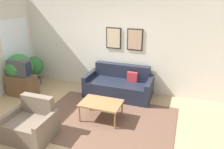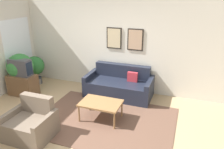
% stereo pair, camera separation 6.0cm
% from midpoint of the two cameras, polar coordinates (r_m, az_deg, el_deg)
% --- Properties ---
extents(ground_plane, '(16.00, 16.00, 0.00)m').
position_cam_midpoint_polar(ground_plane, '(4.95, -11.02, -13.94)').
color(ground_plane, tan).
extents(area_rug, '(3.11, 2.22, 0.01)m').
position_cam_midpoint_polar(area_rug, '(5.16, -1.40, -11.84)').
color(area_rug, brown).
rests_on(area_rug, ground_plane).
extents(wall_back, '(8.00, 0.09, 2.70)m').
position_cam_midpoint_polar(wall_back, '(6.43, -0.71, 7.95)').
color(wall_back, beige).
rests_on(wall_back, ground_plane).
extents(couch, '(1.85, 0.90, 0.84)m').
position_cam_midpoint_polar(couch, '(6.18, 2.20, -2.94)').
color(couch, '#1E2333').
rests_on(couch, ground_plane).
extents(coffee_table, '(0.92, 0.62, 0.44)m').
position_cam_midpoint_polar(coffee_table, '(5.01, -2.61, -7.67)').
color(coffee_table, olive).
rests_on(coffee_table, ground_plane).
extents(tv_stand, '(0.80, 0.43, 0.60)m').
position_cam_midpoint_polar(tv_stand, '(6.71, -21.98, -2.55)').
color(tv_stand, brown).
rests_on(tv_stand, ground_plane).
extents(tv, '(0.62, 0.28, 0.46)m').
position_cam_midpoint_polar(tv, '(6.53, -22.59, 1.72)').
color(tv, '#424247').
rests_on(tv, tv_stand).
extents(armchair, '(0.89, 0.76, 0.81)m').
position_cam_midpoint_polar(armchair, '(4.81, -20.02, -12.15)').
color(armchair, '#6B5B4C').
rests_on(armchair, ground_plane).
extents(potted_plant_tall, '(0.74, 0.74, 1.15)m').
position_cam_midpoint_polar(potted_plant_tall, '(6.79, -22.59, 1.65)').
color(potted_plant_tall, beige).
rests_on(potted_plant_tall, ground_plane).
extents(potted_plant_by_window, '(0.59, 0.59, 0.91)m').
position_cam_midpoint_polar(potted_plant_by_window, '(7.26, -19.27, 1.88)').
color(potted_plant_by_window, slate).
rests_on(potted_plant_by_window, ground_plane).
extents(potted_plant_small, '(0.46, 0.46, 0.78)m').
position_cam_midpoint_polar(potted_plant_small, '(7.30, -19.00, 1.26)').
color(potted_plant_small, '#383D42').
rests_on(potted_plant_small, ground_plane).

